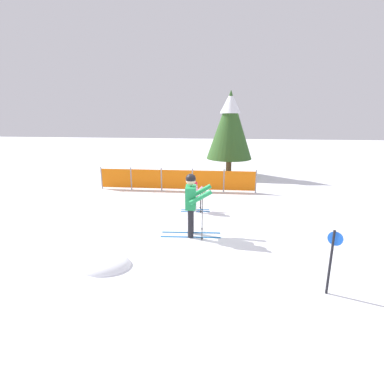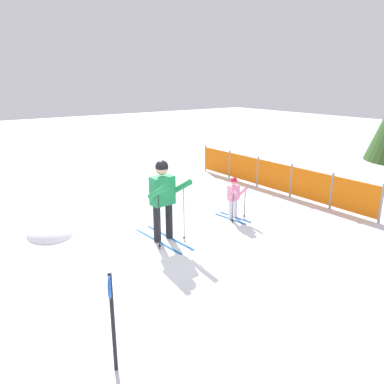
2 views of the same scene
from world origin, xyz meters
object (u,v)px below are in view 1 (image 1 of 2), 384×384
skier_child (196,194)px  safety_fence (177,180)px  skier_adult (192,199)px  trail_marker (332,255)px  conifer_far (230,124)px

skier_child → safety_fence: 2.93m
skier_adult → trail_marker: (2.97, -2.59, -0.26)m
safety_fence → conifer_far: conifer_far is taller
skier_adult → skier_child: bearing=89.0°
safety_fence → conifer_far: size_ratio=1.55×
skier_adult → safety_fence: skier_adult is taller
skier_child → trail_marker: bearing=-63.8°
skier_child → safety_fence: (-1.09, 2.72, -0.13)m
skier_adult → safety_fence: (-1.18, 4.88, -0.59)m
skier_child → conifer_far: conifer_far is taller
conifer_far → trail_marker: size_ratio=3.36×
skier_child → safety_fence: skier_child is taller
skier_adult → skier_child: size_ratio=1.66×
safety_fence → trail_marker: (4.15, -7.47, 0.33)m
skier_adult → trail_marker: 3.95m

